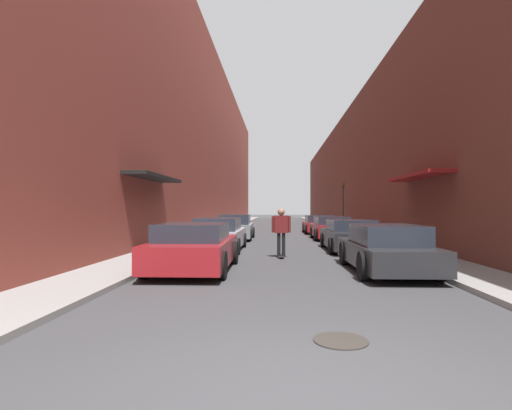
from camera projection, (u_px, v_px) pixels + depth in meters
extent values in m
plane|color=#38383A|center=(281.00, 231.00, 30.21)|extent=(146.45, 146.45, 0.00)
cube|color=gray|center=(231.00, 226.00, 37.10)|extent=(1.80, 66.57, 0.12)
cube|color=gray|center=(330.00, 226.00, 36.60)|extent=(1.80, 66.57, 0.12)
cube|color=brown|center=(201.00, 146.00, 37.32)|extent=(4.00, 66.57, 15.09)
cube|color=black|center=(154.00, 178.00, 15.55)|extent=(1.00, 4.80, 0.12)
cube|color=brown|center=(362.00, 173.00, 36.48)|extent=(4.00, 66.57, 9.78)
cube|color=maroon|center=(418.00, 176.00, 15.00)|extent=(1.00, 4.80, 0.12)
cube|color=maroon|center=(195.00, 252.00, 10.88)|extent=(2.02, 4.39, 0.65)
cube|color=#232833|center=(193.00, 232.00, 10.67)|extent=(1.75, 2.30, 0.45)
cylinder|color=black|center=(173.00, 252.00, 12.28)|extent=(0.18, 0.69, 0.69)
cylinder|color=black|center=(235.00, 253.00, 12.18)|extent=(0.18, 0.69, 0.69)
cylinder|color=black|center=(144.00, 265.00, 9.58)|extent=(0.18, 0.69, 0.69)
cylinder|color=black|center=(222.00, 265.00, 9.48)|extent=(0.18, 0.69, 0.69)
cube|color=#B7B7BC|center=(219.00, 238.00, 16.03)|extent=(1.82, 4.49, 0.66)
cube|color=#232833|center=(218.00, 224.00, 15.81)|extent=(1.60, 2.33, 0.48)
cylinder|color=black|center=(203.00, 240.00, 17.46)|extent=(0.18, 0.61, 0.61)
cylinder|color=black|center=(244.00, 240.00, 17.36)|extent=(0.18, 0.61, 0.61)
cylinder|color=black|center=(189.00, 246.00, 14.69)|extent=(0.18, 0.61, 0.61)
cylinder|color=black|center=(237.00, 246.00, 14.59)|extent=(0.18, 0.61, 0.61)
cube|color=gray|center=(235.00, 230.00, 21.82)|extent=(1.90, 4.10, 0.67)
cube|color=#232833|center=(235.00, 219.00, 21.62)|extent=(1.63, 2.14, 0.52)
cylinder|color=black|center=(223.00, 232.00, 23.12)|extent=(0.18, 0.61, 0.61)
cylinder|color=black|center=(253.00, 232.00, 23.02)|extent=(0.18, 0.61, 0.61)
cylinder|color=black|center=(216.00, 235.00, 20.61)|extent=(0.18, 0.61, 0.61)
cylinder|color=black|center=(250.00, 235.00, 20.51)|extent=(0.18, 0.61, 0.61)
cube|color=#232326|center=(385.00, 254.00, 10.65)|extent=(1.85, 4.43, 0.58)
cube|color=#232833|center=(387.00, 234.00, 10.43)|extent=(1.60, 2.31, 0.50)
cylinder|color=black|center=(344.00, 253.00, 12.05)|extent=(0.18, 0.70, 0.70)
cylinder|color=black|center=(402.00, 253.00, 11.96)|extent=(0.18, 0.70, 0.70)
cylinder|color=black|center=(363.00, 266.00, 9.33)|extent=(0.18, 0.70, 0.70)
cylinder|color=black|center=(439.00, 267.00, 9.24)|extent=(0.18, 0.70, 0.70)
cube|color=#232326|center=(350.00, 238.00, 16.01)|extent=(1.90, 4.38, 0.64)
cube|color=#232833|center=(351.00, 225.00, 15.80)|extent=(1.66, 2.28, 0.43)
cylinder|color=black|center=(323.00, 240.00, 17.41)|extent=(0.18, 0.61, 0.61)
cylinder|color=black|center=(365.00, 240.00, 17.31)|extent=(0.18, 0.61, 0.61)
cylinder|color=black|center=(331.00, 246.00, 14.71)|extent=(0.18, 0.61, 0.61)
cylinder|color=black|center=(381.00, 246.00, 14.61)|extent=(0.18, 0.61, 0.61)
cube|color=maroon|center=(331.00, 230.00, 21.73)|extent=(2.03, 4.04, 0.64)
cube|color=#232833|center=(332.00, 221.00, 21.54)|extent=(1.74, 2.12, 0.43)
cylinder|color=black|center=(312.00, 232.00, 23.01)|extent=(0.18, 0.64, 0.64)
cylinder|color=black|center=(345.00, 232.00, 22.91)|extent=(0.18, 0.64, 0.64)
cylinder|color=black|center=(316.00, 235.00, 20.55)|extent=(0.18, 0.64, 0.64)
cylinder|color=black|center=(353.00, 235.00, 20.44)|extent=(0.18, 0.64, 0.64)
cube|color=maroon|center=(319.00, 226.00, 27.02)|extent=(2.02, 4.00, 0.59)
cube|color=#232833|center=(319.00, 219.00, 26.83)|extent=(1.75, 2.09, 0.47)
cylinder|color=black|center=(304.00, 228.00, 28.30)|extent=(0.18, 0.63, 0.63)
cylinder|color=black|center=(331.00, 228.00, 28.20)|extent=(0.18, 0.63, 0.63)
cylinder|color=black|center=(306.00, 230.00, 25.85)|extent=(0.18, 0.63, 0.63)
cylinder|color=black|center=(336.00, 230.00, 25.75)|extent=(0.18, 0.63, 0.63)
cube|color=black|center=(281.00, 256.00, 13.67)|extent=(0.20, 0.78, 0.02)
cylinder|color=beige|center=(279.00, 256.00, 13.92)|extent=(0.03, 0.06, 0.06)
cylinder|color=beige|center=(283.00, 256.00, 13.91)|extent=(0.03, 0.06, 0.06)
cylinder|color=beige|center=(279.00, 258.00, 13.42)|extent=(0.03, 0.06, 0.06)
cylinder|color=beige|center=(284.00, 258.00, 13.41)|extent=(0.03, 0.06, 0.06)
cylinder|color=black|center=(279.00, 244.00, 13.67)|extent=(0.12, 0.12, 0.78)
cylinder|color=black|center=(284.00, 244.00, 13.66)|extent=(0.12, 0.12, 0.78)
cube|color=maroon|center=(281.00, 224.00, 13.67)|extent=(0.46, 0.21, 0.60)
sphere|color=#8C664C|center=(281.00, 212.00, 13.68)|extent=(0.25, 0.25, 0.25)
cylinder|color=maroon|center=(273.00, 224.00, 13.69)|extent=(0.09, 0.09, 0.56)
cylinder|color=maroon|center=(289.00, 224.00, 13.66)|extent=(0.09, 0.09, 0.56)
cylinder|color=#332D28|center=(341.00, 341.00, 5.10)|extent=(0.70, 0.70, 0.02)
cylinder|color=#2D2D2D|center=(343.00, 206.00, 30.09)|extent=(0.10, 0.10, 3.51)
cube|color=#332D0F|center=(343.00, 186.00, 30.11)|extent=(0.16, 0.16, 0.45)
sphere|color=red|center=(343.00, 184.00, 30.02)|extent=(0.11, 0.11, 0.11)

